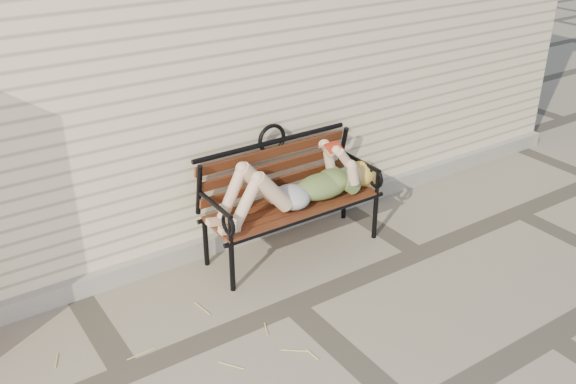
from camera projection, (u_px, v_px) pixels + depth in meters
ground at (293, 305)px, 4.63m from camera, size 80.00×80.00×0.00m
house_wall at (118, 22)px, 6.17m from camera, size 8.00×4.00×3.00m
foundation_strip at (227, 239)px, 5.31m from camera, size 8.00×0.10×0.15m
garden_bench at (287, 184)px, 5.11m from camera, size 1.56×0.62×1.01m
reading_woman at (297, 186)px, 5.01m from camera, size 1.48×0.34×0.46m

